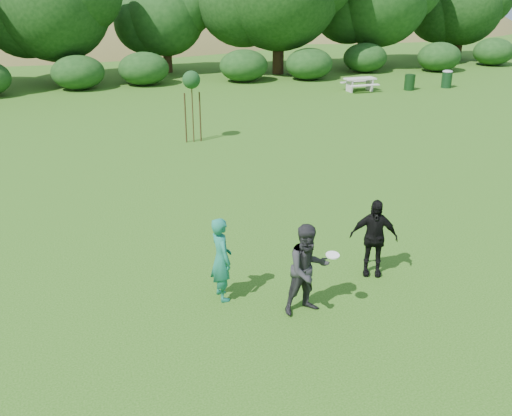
# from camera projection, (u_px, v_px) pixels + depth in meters

# --- Properties ---
(ground) EXTENTS (120.00, 120.00, 0.00)m
(ground) POSITION_uv_depth(u_px,v_px,m) (303.00, 312.00, 11.53)
(ground) COLOR #19470C
(ground) RESTS_ON ground
(player_teal) EXTENTS (0.50, 0.70, 1.82)m
(player_teal) POSITION_uv_depth(u_px,v_px,m) (221.00, 259.00, 11.70)
(player_teal) COLOR #19715B
(player_teal) RESTS_ON ground
(player_grey) EXTENTS (0.98, 0.80, 1.90)m
(player_grey) POSITION_uv_depth(u_px,v_px,m) (308.00, 269.00, 11.20)
(player_grey) COLOR #28282A
(player_grey) RESTS_ON ground
(player_black) EXTENTS (1.14, 0.86, 1.80)m
(player_black) POSITION_uv_depth(u_px,v_px,m) (374.00, 238.00, 12.67)
(player_black) COLOR black
(player_black) RESTS_ON ground
(trash_can_near) EXTENTS (0.60, 0.60, 0.90)m
(trash_can_near) POSITION_uv_depth(u_px,v_px,m) (410.00, 82.00, 33.36)
(trash_can_near) COLOR #123315
(trash_can_near) RESTS_ON ground
(frisbee) EXTENTS (0.27, 0.27, 0.05)m
(frisbee) POSITION_uv_depth(u_px,v_px,m) (333.00, 255.00, 10.97)
(frisbee) COLOR white
(frisbee) RESTS_ON ground
(sapling) EXTENTS (0.70, 0.70, 2.85)m
(sapling) POSITION_uv_depth(u_px,v_px,m) (191.00, 82.00, 22.28)
(sapling) COLOR #3C2D17
(sapling) RESTS_ON ground
(picnic_table) EXTENTS (1.80, 1.48, 0.76)m
(picnic_table) POSITION_uv_depth(u_px,v_px,m) (360.00, 82.00, 32.98)
(picnic_table) COLOR beige
(picnic_table) RESTS_ON ground
(trash_can_lidded) EXTENTS (0.60, 0.60, 1.05)m
(trash_can_lidded) POSITION_uv_depth(u_px,v_px,m) (447.00, 79.00, 34.02)
(trash_can_lidded) COLOR #14371B
(trash_can_lidded) RESTS_ON ground
(hillside) EXTENTS (150.00, 72.00, 52.00)m
(hillside) POSITION_uv_depth(u_px,v_px,m) (96.00, 122.00, 75.91)
(hillside) COLOR olive
(hillside) RESTS_ON ground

